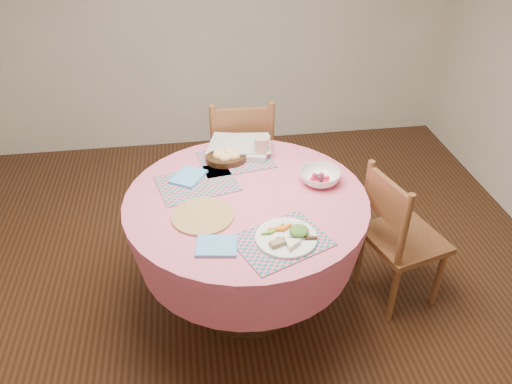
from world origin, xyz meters
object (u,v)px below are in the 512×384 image
Objects in this scene: chair_right at (398,235)px; chair_back at (241,158)px; wicker_trivet at (203,216)px; fruit_bowl at (320,177)px; bread_bowl at (226,157)px; latte_mug at (262,147)px; dinner_plate at (288,237)px; dining_table at (247,228)px.

chair_right is 0.92× the size of chair_back.
wicker_trivet is 1.07× the size of fruit_bowl.
bread_bowl is at bearing 49.58° from chair_right.
bread_bowl is at bearing -175.01° from latte_mug.
wicker_trivet is at bearing 148.06° from dinner_plate.
chair_back is (-0.76, 0.88, 0.04)m from chair_right.
chair_right reaches higher than dinner_plate.
bread_bowl is (-0.06, 0.36, 0.23)m from dining_table.
chair_right is 1.17m from chair_back.
chair_right is at bearing -32.29° from latte_mug.
chair_right is 0.81m from dinner_plate.
fruit_bowl is at bearing 115.61° from chair_back.
fruit_bowl reaches higher than dinner_plate.
chair_back is 3.38× the size of dinner_plate.
latte_mug is at bearing 69.76° from dining_table.
chair_right is 3.09× the size of fruit_bowl.
fruit_bowl is (0.26, -0.29, -0.04)m from latte_mug.
dining_table is 4.43× the size of dinner_plate.
dining_table is 0.83m from chair_back.
chair_right is at bearing -25.09° from bread_bowl.
dining_table is 0.33m from wicker_trivet.
bread_bowl is at bearing 149.30° from fruit_bowl.
bread_bowl is (-0.21, 0.72, 0.01)m from dinner_plate.
chair_back reaches higher than bread_bowl.
chair_right is 3.10× the size of dinner_plate.
chair_right is 1.10m from wicker_trivet.
latte_mug is (0.20, 0.02, 0.03)m from bread_bowl.
chair_back is 1.03m from wicker_trivet.
wicker_trivet is at bearing -108.39° from bread_bowl.
chair_back reaches higher than fruit_bowl.
fruit_bowl reaches higher than wicker_trivet.
dining_table is 4.42× the size of fruit_bowl.
dining_table is 1.31× the size of chair_back.
wicker_trivet is 0.51m from bread_bowl.
chair_right reaches higher than bread_bowl.
wicker_trivet is 2.41× the size of latte_mug.
chair_right is 0.56m from fruit_bowl.
chair_back is 1.21m from dinner_plate.
wicker_trivet is at bearing -125.90° from latte_mug.
chair_right is 3.77× the size of bread_bowl.
dinner_plate is at bearing -120.36° from fruit_bowl.
chair_back is 0.86m from fruit_bowl.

